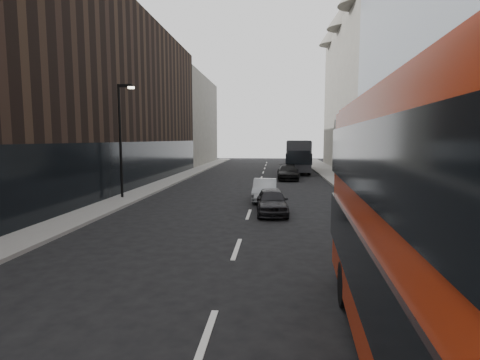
% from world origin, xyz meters
% --- Properties ---
extents(sidewalk_right, '(3.00, 80.00, 0.15)m').
position_xyz_m(sidewalk_right, '(7.50, 25.00, 0.07)').
color(sidewalk_right, slate).
rests_on(sidewalk_right, ground).
extents(sidewalk_left, '(2.00, 80.00, 0.15)m').
position_xyz_m(sidewalk_left, '(-8.00, 25.00, 0.07)').
color(sidewalk_left, slate).
rests_on(sidewalk_left, ground).
extents(building_modern_block, '(5.03, 22.00, 20.00)m').
position_xyz_m(building_modern_block, '(11.47, 21.00, 9.90)').
color(building_modern_block, '#9CA0A6').
rests_on(building_modern_block, ground).
extents(building_victorian, '(6.50, 24.00, 21.00)m').
position_xyz_m(building_victorian, '(11.38, 44.00, 9.66)').
color(building_victorian, '#67635B').
rests_on(building_victorian, ground).
extents(building_left_mid, '(5.00, 24.00, 14.00)m').
position_xyz_m(building_left_mid, '(-11.50, 30.00, 7.00)').
color(building_left_mid, black).
rests_on(building_left_mid, ground).
extents(building_left_far, '(5.00, 20.00, 13.00)m').
position_xyz_m(building_left_far, '(-11.50, 52.00, 6.50)').
color(building_left_far, '#67635B').
rests_on(building_left_far, ground).
extents(street_lamp, '(1.06, 0.22, 7.00)m').
position_xyz_m(street_lamp, '(-8.22, 18.00, 4.18)').
color(street_lamp, black).
rests_on(street_lamp, sidewalk_left).
extents(grey_bus, '(3.14, 11.40, 3.65)m').
position_xyz_m(grey_bus, '(3.96, 39.05, 1.95)').
color(grey_bus, black).
rests_on(grey_bus, ground).
extents(car_a, '(1.75, 3.92, 1.31)m').
position_xyz_m(car_a, '(1.16, 14.32, 0.65)').
color(car_a, black).
rests_on(car_a, ground).
extents(car_b, '(1.44, 4.08, 1.34)m').
position_xyz_m(car_b, '(0.70, 18.39, 0.67)').
color(car_b, gray).
rests_on(car_b, ground).
extents(car_c, '(1.97, 4.79, 1.39)m').
position_xyz_m(car_c, '(2.53, 30.71, 0.69)').
color(car_c, black).
rests_on(car_c, ground).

